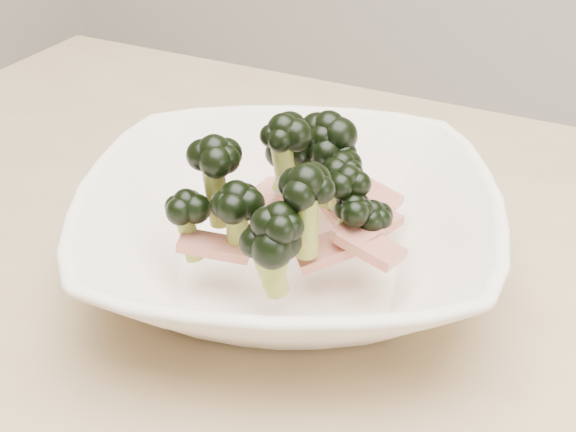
# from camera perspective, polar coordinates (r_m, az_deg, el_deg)

# --- Properties ---
(broccoli_dish) EXTENTS (0.39, 0.39, 0.13)m
(broccoli_dish) POSITION_cam_1_polar(r_m,az_deg,el_deg) (0.56, 0.07, -0.83)
(broccoli_dish) COLOR white
(broccoli_dish) RESTS_ON dining_table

